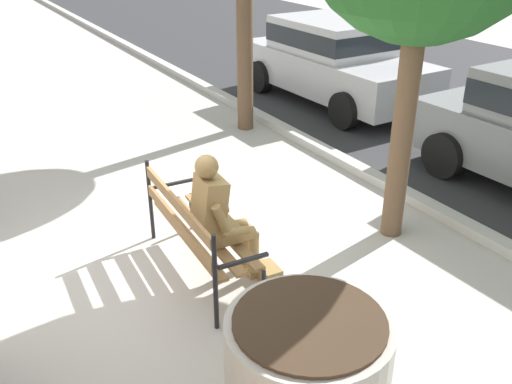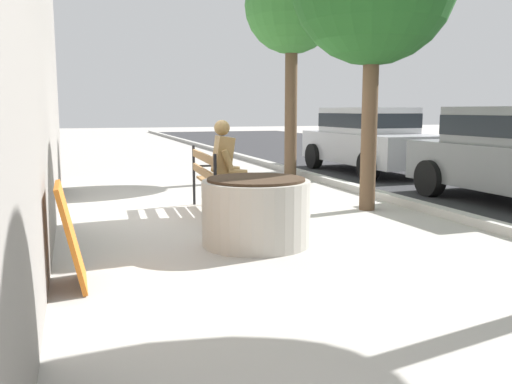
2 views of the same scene
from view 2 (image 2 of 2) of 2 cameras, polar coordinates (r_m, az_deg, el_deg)
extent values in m
plane|color=#ADA8A0|center=(8.41, -3.51, -1.91)|extent=(80.00, 80.00, 0.00)
cube|color=#B2AFA8|center=(9.55, 13.56, -0.53)|extent=(60.00, 0.20, 0.12)
cube|color=gray|center=(6.53, -23.12, 11.57)|extent=(12.00, 0.50, 3.88)
cube|color=olive|center=(8.07, -4.78, 0.87)|extent=(1.70, 0.20, 0.04)
cube|color=olive|center=(8.10, -3.53, 0.92)|extent=(1.70, 0.20, 0.04)
cube|color=olive|center=(8.14, -2.29, 0.96)|extent=(1.70, 0.20, 0.04)
cube|color=olive|center=(8.03, -5.43, 2.05)|extent=(1.70, 0.12, 0.11)
cube|color=olive|center=(8.01, -5.45, 3.61)|extent=(1.70, 0.12, 0.11)
cylinder|color=black|center=(9.03, -3.43, 0.25)|extent=(0.04, 0.04, 0.45)
cylinder|color=black|center=(8.91, -6.40, 1.73)|extent=(0.04, 0.04, 0.95)
cube|color=black|center=(8.94, -4.70, 2.71)|extent=(0.06, 0.48, 0.03)
cylinder|color=black|center=(7.34, -0.57, -1.64)|extent=(0.04, 0.04, 0.45)
cylinder|color=black|center=(7.19, -4.20, 0.15)|extent=(0.04, 0.04, 0.95)
cube|color=black|center=(7.23, -2.11, 1.37)|extent=(0.06, 0.48, 0.03)
cube|color=olive|center=(7.88, -2.69, 1.52)|extent=(0.36, 0.34, 0.16)
cube|color=olive|center=(7.83, -3.42, 3.82)|extent=(0.38, 0.31, 0.55)
sphere|color=olive|center=(7.81, -3.52, 6.60)|extent=(0.22, 0.22, 0.22)
cylinder|color=olive|center=(8.05, -3.59, 3.59)|extent=(0.10, 0.19, 0.29)
cylinder|color=olive|center=(8.11, -2.62, 2.42)|extent=(0.10, 0.27, 0.10)
cylinder|color=olive|center=(7.62, -2.95, 3.32)|extent=(0.10, 0.19, 0.29)
cylinder|color=olive|center=(7.66, -1.90, 2.07)|extent=(0.10, 0.27, 0.10)
cylinder|color=olive|center=(8.01, -1.84, 1.34)|extent=(0.15, 0.37, 0.14)
cylinder|color=olive|center=(8.09, -0.59, -0.52)|extent=(0.11, 0.11, 0.50)
cube|color=olive|center=(8.14, -0.18, -2.00)|extent=(0.12, 0.25, 0.07)
cylinder|color=olive|center=(7.83, -1.55, 1.18)|extent=(0.15, 0.37, 0.14)
cylinder|color=olive|center=(7.91, -0.27, -0.71)|extent=(0.11, 0.11, 0.50)
cube|color=olive|center=(7.97, 0.15, -2.22)|extent=(0.12, 0.25, 0.07)
cube|color=olive|center=(7.84, 0.67, -2.06)|extent=(0.29, 0.20, 0.16)
cylinder|color=#A8A399|center=(6.23, 0.00, -2.15)|extent=(1.22, 1.22, 0.73)
cylinder|color=#38281C|center=(6.18, 0.00, 1.31)|extent=(1.09, 1.09, 0.03)
cylinder|color=brown|center=(12.25, 3.60, 8.37)|extent=(0.27, 0.27, 2.99)
sphere|color=#387A33|center=(12.44, 3.70, 18.55)|extent=(2.01, 2.01, 2.01)
cylinder|color=brown|center=(8.51, 11.55, 6.55)|extent=(0.24, 0.24, 2.51)
cube|color=#B7B7BC|center=(13.68, 11.65, 4.51)|extent=(4.15, 1.82, 0.70)
cube|color=#B7B7BC|center=(13.78, 11.40, 7.25)|extent=(2.18, 1.62, 0.60)
cube|color=black|center=(13.78, 11.40, 7.25)|extent=(2.19, 1.64, 0.33)
cylinder|color=black|center=(13.09, 17.84, 2.83)|extent=(0.65, 0.24, 0.64)
cylinder|color=black|center=(12.13, 11.46, 2.65)|extent=(0.65, 0.24, 0.64)
cylinder|color=black|center=(15.28, 11.73, 3.81)|extent=(0.65, 0.24, 0.64)
cylinder|color=black|center=(14.46, 5.97, 3.69)|extent=(0.65, 0.24, 0.64)
cylinder|color=black|center=(11.29, 24.31, 1.65)|extent=(0.65, 0.24, 0.64)
cylinder|color=black|center=(10.18, 17.43, 1.35)|extent=(0.65, 0.24, 0.64)
cube|color=#C6661E|center=(5.01, -18.47, -4.22)|extent=(0.70, 0.23, 0.89)
camera|label=1|loc=(3.75, -20.03, 36.25)|focal=39.63mm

